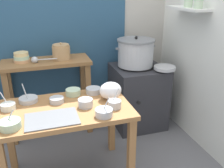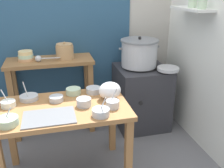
% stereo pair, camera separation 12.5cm
% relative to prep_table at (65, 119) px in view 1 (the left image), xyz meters
% --- Properties ---
extents(wall_back, '(4.40, 0.12, 2.60)m').
position_rel_prep_table_xyz_m(wall_back, '(0.20, 1.11, 0.69)').
color(wall_back, '#B2ADA3').
rests_on(wall_back, ground).
extents(wall_right, '(0.30, 3.20, 2.60)m').
position_rel_prep_table_xyz_m(wall_right, '(1.51, 0.22, 0.69)').
color(wall_right, silver).
rests_on(wall_right, ground).
extents(prep_table, '(1.10, 0.66, 0.72)m').
position_rel_prep_table_xyz_m(prep_table, '(0.00, 0.00, 0.00)').
color(prep_table, '#9E6B3D').
rests_on(prep_table, ground).
extents(back_shelf_table, '(0.96, 0.40, 0.90)m').
position_rel_prep_table_xyz_m(back_shelf_table, '(-0.08, 0.85, 0.07)').
color(back_shelf_table, olive).
rests_on(back_shelf_table, ground).
extents(stove_block, '(0.60, 0.61, 0.78)m').
position_rel_prep_table_xyz_m(stove_block, '(0.98, 0.72, -0.23)').
color(stove_block, '#2D2D33').
rests_on(stove_block, ground).
extents(steamer_pot, '(0.49, 0.44, 0.35)m').
position_rel_prep_table_xyz_m(steamer_pot, '(0.94, 0.74, 0.33)').
color(steamer_pot, '#B7BABF').
rests_on(steamer_pot, stove_block).
extents(clay_pot, '(0.20, 0.20, 0.19)m').
position_rel_prep_table_xyz_m(clay_pot, '(0.09, 0.85, 0.37)').
color(clay_pot, tan).
rests_on(clay_pot, back_shelf_table).
extents(bowl_stack_enamel, '(0.17, 0.17, 0.11)m').
position_rel_prep_table_xyz_m(bowl_stack_enamel, '(-0.33, 0.87, 0.34)').
color(bowl_stack_enamel, tan).
rests_on(bowl_stack_enamel, back_shelf_table).
extents(ladle, '(0.27, 0.07, 0.07)m').
position_rel_prep_table_xyz_m(ladle, '(-0.19, 0.78, 0.33)').
color(ladle, '#B7BABF').
rests_on(ladle, back_shelf_table).
extents(serving_tray, '(0.40, 0.28, 0.01)m').
position_rel_prep_table_xyz_m(serving_tray, '(-0.12, -0.17, 0.12)').
color(serving_tray, slate).
rests_on(serving_tray, prep_table).
extents(plastic_bag, '(0.20, 0.16, 0.16)m').
position_rel_prep_table_xyz_m(plastic_bag, '(0.42, 0.05, 0.19)').
color(plastic_bag, white).
rests_on(plastic_bag, prep_table).
extents(wide_pan, '(0.25, 0.25, 0.04)m').
position_rel_prep_table_xyz_m(wide_pan, '(1.20, 0.50, 0.19)').
color(wide_pan, '#B7BABF').
rests_on(wide_pan, stove_block).
extents(prep_bowl_0, '(0.12, 0.12, 0.05)m').
position_rel_prep_table_xyz_m(prep_bowl_0, '(-0.05, 0.12, 0.14)').
color(prep_bowl_0, '#B7BABF').
rests_on(prep_bowl_0, prep_table).
extents(prep_bowl_1, '(0.12, 0.12, 0.07)m').
position_rel_prep_table_xyz_m(prep_bowl_1, '(0.17, -0.03, 0.15)').
color(prep_bowl_1, '#B7BABF').
rests_on(prep_bowl_1, prep_table).
extents(prep_bowl_2, '(0.16, 0.16, 0.17)m').
position_rel_prep_table_xyz_m(prep_bowl_2, '(-0.29, 0.21, 0.13)').
color(prep_bowl_2, '#B7BABF').
rests_on(prep_bowl_2, prep_table).
extents(prep_bowl_3, '(0.11, 0.11, 0.17)m').
position_rel_prep_table_xyz_m(prep_bowl_3, '(0.40, -0.12, 0.15)').
color(prep_bowl_3, '#B7BABF').
rests_on(prep_bowl_3, prep_table).
extents(prep_bowl_4, '(0.15, 0.15, 0.13)m').
position_rel_prep_table_xyz_m(prep_bowl_4, '(-0.41, -0.21, 0.14)').
color(prep_bowl_4, '#B7D1AD').
rests_on(prep_bowl_4, prep_table).
extents(prep_bowl_5, '(0.12, 0.12, 0.16)m').
position_rel_prep_table_xyz_m(prep_bowl_5, '(-0.45, 0.10, 0.14)').
color(prep_bowl_5, silver).
rests_on(prep_bowl_5, prep_table).
extents(prep_bowl_6, '(0.14, 0.14, 0.05)m').
position_rel_prep_table_xyz_m(prep_bowl_6, '(0.30, 0.22, 0.14)').
color(prep_bowl_6, '#B7BABF').
rests_on(prep_bowl_6, prep_table).
extents(prep_bowl_7, '(0.14, 0.14, 0.16)m').
position_rel_prep_table_xyz_m(prep_bowl_7, '(0.28, -0.23, 0.14)').
color(prep_bowl_7, '#B7BABF').
rests_on(prep_bowl_7, prep_table).
extents(prep_bowl_8, '(0.14, 0.14, 0.06)m').
position_rel_prep_table_xyz_m(prep_bowl_8, '(0.11, 0.24, 0.14)').
color(prep_bowl_8, '#B7D1AD').
rests_on(prep_bowl_8, prep_table).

